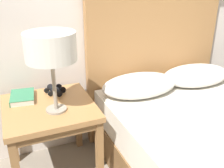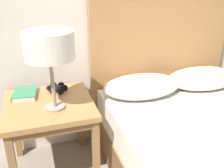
{
  "view_description": "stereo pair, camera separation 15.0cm",
  "coord_description": "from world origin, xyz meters",
  "px_view_note": "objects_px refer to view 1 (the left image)",
  "views": [
    {
      "loc": [
        -0.8,
        -0.92,
        1.37
      ],
      "look_at": [
        -0.16,
        0.58,
        0.66
      ],
      "focal_mm": 42.0,
      "sensor_mm": 36.0,
      "label": 1
    },
    {
      "loc": [
        -0.66,
        -0.98,
        1.37
      ],
      "look_at": [
        -0.16,
        0.58,
        0.66
      ],
      "focal_mm": 42.0,
      "sensor_mm": 36.0,
      "label": 2
    }
  ],
  "objects_px": {
    "binoculars_pair": "(55,90)",
    "nightstand": "(50,115)",
    "table_lamp": "(51,48)",
    "bed": "(219,153)",
    "book_on_nightstand": "(22,97)"
  },
  "relations": [
    {
      "from": "binoculars_pair",
      "to": "nightstand",
      "type": "bearing_deg",
      "value": -113.95
    },
    {
      "from": "table_lamp",
      "to": "bed",
      "type": "bearing_deg",
      "value": -27.68
    },
    {
      "from": "nightstand",
      "to": "bed",
      "type": "distance_m",
      "value": 1.13
    },
    {
      "from": "nightstand",
      "to": "book_on_nightstand",
      "type": "distance_m",
      "value": 0.24
    },
    {
      "from": "book_on_nightstand",
      "to": "bed",
      "type": "bearing_deg",
      "value": -33.28
    },
    {
      "from": "bed",
      "to": "table_lamp",
      "type": "xyz_separation_m",
      "value": [
        -0.92,
        0.48,
        0.67
      ]
    },
    {
      "from": "table_lamp",
      "to": "book_on_nightstand",
      "type": "relative_size",
      "value": 2.16
    },
    {
      "from": "book_on_nightstand",
      "to": "table_lamp",
      "type": "bearing_deg",
      "value": -52.77
    },
    {
      "from": "nightstand",
      "to": "book_on_nightstand",
      "type": "relative_size",
      "value": 2.52
    },
    {
      "from": "table_lamp",
      "to": "book_on_nightstand",
      "type": "height_order",
      "value": "table_lamp"
    },
    {
      "from": "bed",
      "to": "binoculars_pair",
      "type": "relative_size",
      "value": 11.79
    },
    {
      "from": "nightstand",
      "to": "table_lamp",
      "type": "height_order",
      "value": "table_lamp"
    },
    {
      "from": "table_lamp",
      "to": "binoculars_pair",
      "type": "height_order",
      "value": "table_lamp"
    },
    {
      "from": "bed",
      "to": "book_on_nightstand",
      "type": "relative_size",
      "value": 8.47
    },
    {
      "from": "book_on_nightstand",
      "to": "binoculars_pair",
      "type": "xyz_separation_m",
      "value": [
        0.23,
        0.02,
        0.0
      ]
    }
  ]
}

